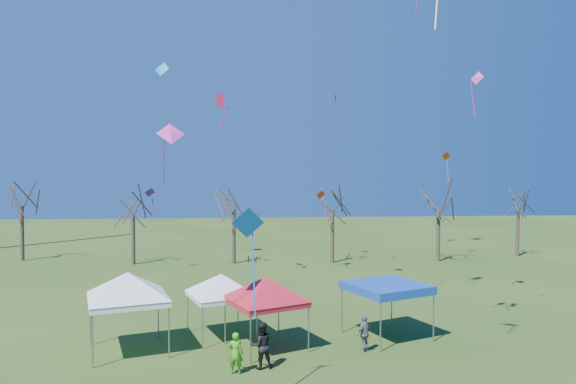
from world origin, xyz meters
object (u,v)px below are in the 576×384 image
(tree_1, at_px, (133,195))
(tree_5, at_px, (518,194))
(tent_red, at_px, (266,282))
(tree_0, at_px, (21,187))
(tree_3, at_px, (332,192))
(tree_2, at_px, (234,189))
(person_green, at_px, (236,353))
(tent_white_mid, at_px, (221,278))
(tree_4, at_px, (439,192))
(person_grey, at_px, (365,333))
(tent_blue, at_px, (387,288))
(person_dark, at_px, (262,345))
(tent_white_west, at_px, (128,278))

(tree_1, relative_size, tree_5, 1.01)
(tent_red, bearing_deg, tree_0, 129.59)
(tree_3, bearing_deg, tree_2, 177.73)
(tree_0, relative_size, person_green, 5.32)
(tree_1, xyz_separation_m, tent_white_mid, (8.18, -19.94, -3.05))
(tree_1, distance_m, tent_red, 24.18)
(tree_2, relative_size, tent_white_mid, 2.27)
(tree_1, relative_size, tree_4, 0.96)
(tree_5, height_order, tent_red, tree_5)
(tree_0, xyz_separation_m, person_grey, (24.43, -25.24, -5.71))
(tent_white_mid, bearing_deg, person_grey, -22.61)
(tent_white_mid, distance_m, tent_blue, 7.70)
(tree_2, bearing_deg, person_dark, -86.39)
(tree_1, relative_size, tree_3, 0.95)
(tent_blue, height_order, person_grey, tent_blue)
(tree_2, height_order, tree_4, tree_2)
(tree_2, bearing_deg, person_green, -88.81)
(tent_white_mid, xyz_separation_m, tent_red, (1.99, -1.81, 0.17))
(tent_blue, bearing_deg, person_dark, -150.43)
(tree_5, distance_m, tent_blue, 29.12)
(tree_2, height_order, tent_white_mid, tree_2)
(tree_2, height_order, person_dark, tree_2)
(tree_0, relative_size, tree_5, 1.13)
(tent_white_west, xyz_separation_m, tent_white_mid, (3.88, 1.67, -0.44))
(tree_5, height_order, person_dark, tree_5)
(tree_3, xyz_separation_m, tent_blue, (-0.97, -20.07, -3.77))
(tree_2, xyz_separation_m, tree_5, (26.09, 1.69, -0.56))
(tent_white_mid, bearing_deg, tree_2, 89.36)
(tree_0, distance_m, tent_blue, 35.17)
(tree_5, distance_m, tent_red, 33.71)
(tent_white_mid, bearing_deg, tree_0, 128.85)
(person_grey, bearing_deg, tree_1, -94.41)
(tree_2, height_order, person_green, tree_2)
(person_grey, xyz_separation_m, person_green, (-5.45, -1.97, 0.01))
(tent_white_west, relative_size, tent_red, 1.11)
(tree_0, bearing_deg, tree_4, -5.34)
(person_grey, relative_size, person_dark, 0.86)
(tree_3, height_order, person_grey, tree_3)
(person_dark, bearing_deg, tree_4, -135.22)
(tent_blue, xyz_separation_m, person_dark, (-5.93, -3.36, -1.40))
(tree_1, distance_m, person_dark, 26.45)
(tree_2, xyz_separation_m, tree_3, (8.40, -0.33, -0.21))
(tree_0, xyz_separation_m, tree_5, (44.57, -1.32, -0.76))
(tree_4, relative_size, tent_white_west, 1.85)
(tent_red, relative_size, person_green, 2.41)
(tree_5, bearing_deg, tent_red, -136.39)
(tree_1, xyz_separation_m, person_dark, (9.90, -24.04, -4.88))
(tent_white_mid, bearing_deg, tree_5, 39.07)
(tree_3, relative_size, person_dark, 4.35)
(tree_0, relative_size, tree_1, 1.12)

